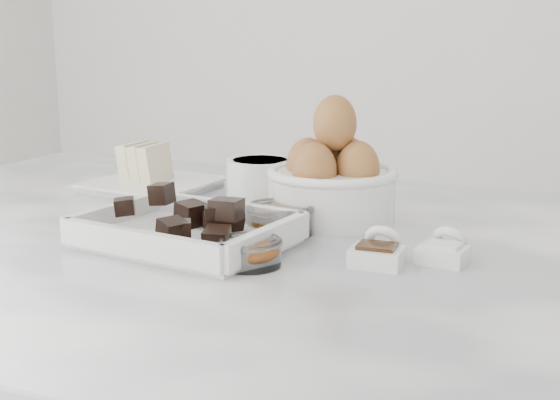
# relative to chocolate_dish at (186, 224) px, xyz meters

# --- Properties ---
(marble_slab) EXTENTS (1.20, 0.80, 0.04)m
(marble_slab) POSITION_rel_chocolate_dish_xyz_m (0.05, 0.06, -0.04)
(marble_slab) COLOR white
(marble_slab) RESTS_ON cabinet
(chocolate_dish) EXTENTS (0.24, 0.19, 0.06)m
(chocolate_dish) POSITION_rel_chocolate_dish_xyz_m (0.00, 0.00, 0.00)
(chocolate_dish) COLOR white
(chocolate_dish) RESTS_ON marble_slab
(butter_plate) EXTENTS (0.18, 0.18, 0.07)m
(butter_plate) POSITION_rel_chocolate_dish_xyz_m (-0.20, 0.23, -0.00)
(butter_plate) COLOR white
(butter_plate) RESTS_ON marble_slab
(sugar_ramekin) EXTENTS (0.09, 0.09, 0.06)m
(sugar_ramekin) POSITION_rel_chocolate_dish_xyz_m (-0.03, 0.24, 0.01)
(sugar_ramekin) COLOR white
(sugar_ramekin) RESTS_ON marble_slab
(egg_bowl) EXTENTS (0.16, 0.16, 0.15)m
(egg_bowl) POSITION_rel_chocolate_dish_xyz_m (0.10, 0.17, 0.03)
(egg_bowl) COLOR white
(egg_bowl) RESTS_ON marble_slab
(honey_bowl) EXTENTS (0.08, 0.08, 0.04)m
(honey_bowl) POSITION_rel_chocolate_dish_xyz_m (0.07, 0.09, -0.01)
(honey_bowl) COLOR white
(honey_bowl) RESTS_ON marble_slab
(zest_bowl) EXTENTS (0.07, 0.07, 0.03)m
(zest_bowl) POSITION_rel_chocolate_dish_xyz_m (0.10, -0.04, -0.01)
(zest_bowl) COLOR white
(zest_bowl) RESTS_ON marble_slab
(vanilla_spoon) EXTENTS (0.05, 0.07, 0.04)m
(vanilla_spoon) POSITION_rel_chocolate_dish_xyz_m (0.21, 0.02, -0.01)
(vanilla_spoon) COLOR white
(vanilla_spoon) RESTS_ON marble_slab
(salt_spoon) EXTENTS (0.05, 0.06, 0.04)m
(salt_spoon) POSITION_rel_chocolate_dish_xyz_m (0.27, 0.06, -0.01)
(salt_spoon) COLOR white
(salt_spoon) RESTS_ON marble_slab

